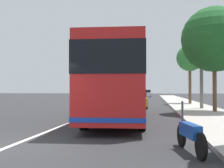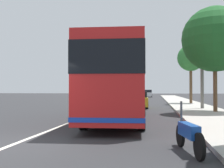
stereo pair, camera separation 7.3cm
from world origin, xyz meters
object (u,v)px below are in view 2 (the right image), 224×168
car_oncoming (137,100)px  roadside_tree_mid_block (215,39)px  coach_bus (119,80)px  motorcycle_far_end (189,134)px  car_side_street (148,94)px  utility_pole (202,70)px  car_far_distant (110,96)px  car_ahead_same_lane (119,94)px  roadside_tree_far_block (191,58)px

car_oncoming → roadside_tree_mid_block: roadside_tree_mid_block is taller
coach_bus → motorcycle_far_end: 7.66m
coach_bus → car_side_street: size_ratio=2.44×
motorcycle_far_end → utility_pole: 15.46m
coach_bus → roadside_tree_mid_block: roadside_tree_mid_block is taller
motorcycle_far_end → car_side_street: (52.72, 2.37, 0.27)m
car_side_street → roadside_tree_mid_block: 41.42m
car_far_distant → utility_pole: 18.60m
roadside_tree_mid_block → car_far_distant: bearing=28.3°
coach_bus → utility_pole: utility_pole is taller
car_side_street → roadside_tree_mid_block: size_ratio=0.64×
coach_bus → car_oncoming: size_ratio=2.48×
coach_bus → roadside_tree_mid_block: (4.88, -5.78, 2.85)m
car_oncoming → utility_pole: (-2.02, -5.17, 2.45)m
car_ahead_same_lane → coach_bus: bearing=3.4°
roadside_tree_mid_block → roadside_tree_far_block: 11.48m
coach_bus → car_oncoming: (9.99, -0.28, -1.39)m
car_oncoming → motorcycle_far_end: bearing=-175.1°
motorcycle_far_end → car_oncoming: (16.98, 2.39, 0.22)m
car_ahead_same_lane → roadside_tree_far_block: size_ratio=0.69×
motorcycle_far_end → roadside_tree_mid_block: bearing=-25.3°
coach_bus → car_ahead_same_lane: size_ratio=2.52×
car_ahead_same_lane → roadside_tree_far_block: roadside_tree_far_block is taller
motorcycle_far_end → car_ahead_same_lane: car_ahead_same_lane is taller
motorcycle_far_end → car_ahead_same_lane: size_ratio=0.48×
coach_bus → roadside_tree_far_block: size_ratio=1.73×
car_ahead_same_lane → car_side_street: 10.14m
roadside_tree_mid_block → car_oncoming: bearing=47.1°
car_far_distant → roadside_tree_far_block: (-7.24, -9.98, 4.24)m
motorcycle_far_end → roadside_tree_far_block: roadside_tree_far_block is taller
roadside_tree_far_block → utility_pole: size_ratio=1.03×
car_oncoming → car_side_street: (35.74, -0.02, 0.05)m
utility_pole → car_oncoming: bearing=68.7°
car_far_distant → roadside_tree_mid_block: (-18.73, -10.10, 4.19)m
coach_bus → car_ahead_same_lane: 37.30m
coach_bus → roadside_tree_mid_block: size_ratio=1.57×
motorcycle_far_end → car_side_street: size_ratio=0.46×
car_far_distant → car_side_street: 22.59m
car_side_street → roadside_tree_mid_block: bearing=-172.6°
utility_pole → car_far_distant: bearing=32.0°
car_oncoming → car_ahead_same_lane: car_ahead_same_lane is taller
car_side_street → utility_pole: size_ratio=0.73×
car_side_street → roadside_tree_mid_block: (-40.84, -5.48, 4.19)m
car_far_distant → car_side_street: (22.11, -4.62, 0.00)m
coach_bus → utility_pole: size_ratio=1.78×
car_oncoming → car_ahead_same_lane: (26.98, 5.10, 0.01)m
car_oncoming → roadside_tree_mid_block: (-5.10, -5.50, 4.24)m
motorcycle_far_end → utility_pole: size_ratio=0.34×
car_oncoming → utility_pole: utility_pole is taller
motorcycle_far_end → car_far_distant: bearing=2.2°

